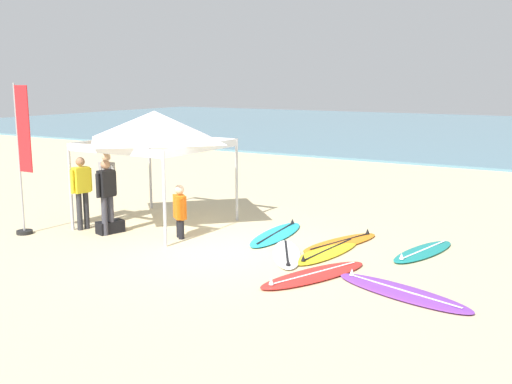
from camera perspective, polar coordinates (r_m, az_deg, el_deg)
The scene contains 16 objects.
ground_plane at distance 12.50m, azimuth -3.99°, elevation -5.47°, with size 80.00×80.00×0.00m, color beige.
sea at distance 42.95m, azimuth 21.65°, elevation 5.38°, with size 80.00×36.00×0.10m, color #568499.
canopy_tent at distance 14.33m, azimuth -9.65°, elevation 6.20°, with size 2.90×2.90×2.75m.
surfboard_teal at distance 12.65m, azimuth 15.66°, elevation -5.48°, with size 1.02×2.21×0.19m.
surfboard_white at distance 12.03m, azimuth 2.95°, elevation -5.92°, with size 1.50×2.05×0.19m.
surfboard_red at distance 10.83m, azimuth 5.55°, elevation -7.87°, with size 1.49×2.50×0.19m.
surfboard_cyan at distance 13.52m, azimuth 1.94°, elevation -4.04°, with size 0.89×2.47×0.19m.
surfboard_purple at distance 10.24m, azimuth 13.70°, elevation -9.25°, with size 2.62×1.38×0.19m.
surfboard_orange at distance 12.96m, azimuth 8.11°, elevation -4.79°, with size 1.24×2.34×0.19m.
surfboard_yellow at distance 12.30m, azimuth 6.87°, elevation -5.62°, with size 0.85×2.38×0.19m.
person_black at distance 13.82m, azimuth -14.06°, elevation 0.02°, with size 0.26×0.55×1.71m.
person_yellow at distance 14.47m, azimuth -16.30°, elevation 0.37°, with size 0.29×0.54×1.71m.
person_grey at distance 15.13m, azimuth -14.00°, elevation 0.93°, with size 0.55×0.25×1.71m.
person_orange at distance 13.28m, azimuth -7.28°, elevation -1.64°, with size 0.45×0.40×1.20m.
banner_flag at distance 14.29m, azimuth -21.34°, elevation 2.32°, with size 0.60×0.36×3.40m.
gear_bag_near_tent at distance 14.14m, azimuth -13.73°, elevation -3.25°, with size 0.60×0.32×0.28m, color black.
Camera 1 is at (6.89, -9.83, 3.48)m, focal length 41.94 mm.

